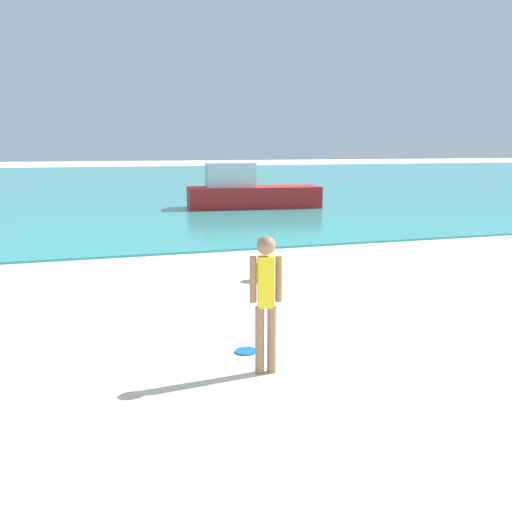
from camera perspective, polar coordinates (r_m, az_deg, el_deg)
name	(u,v)px	position (r m, az deg, el deg)	size (l,w,h in m)	color
water	(116,181)	(43.64, -14.21, 7.49)	(160.00, 60.00, 0.06)	teal
person_standing	(266,296)	(6.45, 1.03, -4.20)	(0.38, 0.22, 1.66)	#936B4C
frisbee	(246,351)	(7.37, -1.03, -9.80)	(0.28, 0.28, 0.03)	blue
boat_near	(249,192)	(23.76, -0.77, 6.60)	(5.77, 2.39, 1.91)	red
beach_ball	(262,271)	(11.10, 0.63, -1.57)	(0.39, 0.39, 0.39)	yellow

